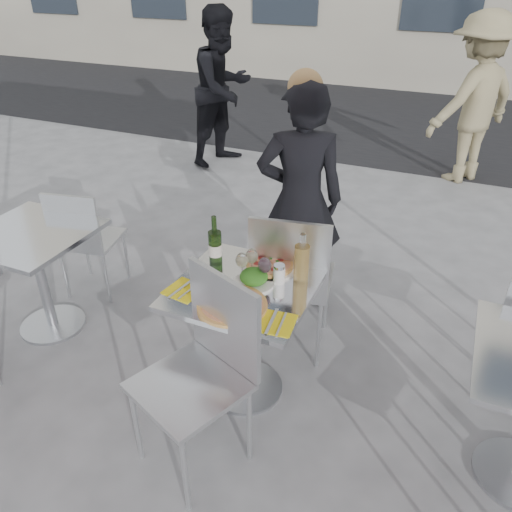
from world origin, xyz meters
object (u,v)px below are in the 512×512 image
at_px(chair_near, 206,360).
at_px(side_chair_lfar, 83,235).
at_px(main_table, 245,317).
at_px(sugar_shaker, 279,274).
at_px(wineglass_red_b, 265,266).
at_px(wineglass_white_a, 242,261).
at_px(pedestrian_a, 223,88).
at_px(pizza_far, 270,266).
at_px(woman_diner, 300,201).
at_px(napkin_left, 184,290).
at_px(side_table_left, 37,261).
at_px(carafe, 302,263).
at_px(pedestrian_b, 474,100).
at_px(wineglass_red_a, 265,267).
at_px(wine_bottle, 215,246).
at_px(salad_plate, 254,278).
at_px(chair_far, 291,274).
at_px(pizza_near, 232,305).
at_px(wineglass_white_b, 252,257).
at_px(napkin_right, 276,323).

height_order(chair_near, side_chair_lfar, chair_near).
relative_size(main_table, sugar_shaker, 7.01).
height_order(chair_near, wineglass_red_b, chair_near).
bearing_deg(sugar_shaker, wineglass_white_a, -166.81).
distance_m(pedestrian_a, pizza_far, 3.82).
xyz_separation_m(woman_diner, napkin_left, (-0.23, -1.15, -0.06)).
distance_m(side_table_left, carafe, 1.80).
height_order(pizza_far, wineglass_red_b, wineglass_red_b).
distance_m(pedestrian_a, carafe, 3.98).
xyz_separation_m(woman_diner, pedestrian_b, (0.93, 3.09, 0.09)).
bearing_deg(wineglass_red_a, napkin_left, -148.67).
bearing_deg(wineglass_red_b, wine_bottle, 166.82).
distance_m(salad_plate, napkin_left, 0.37).
bearing_deg(wineglass_red_a, wineglass_white_a, 179.72).
distance_m(chair_far, woman_diner, 0.63).
xyz_separation_m(pedestrian_b, wineglass_red_a, (-0.80, -4.03, -0.05)).
height_order(chair_far, napkin_left, chair_far).
bearing_deg(woman_diner, wineglass_red_b, 75.50).
xyz_separation_m(pizza_near, napkin_left, (-0.29, 0.03, -0.01)).
relative_size(chair_near, wineglass_white_b, 6.49).
xyz_separation_m(carafe, wineglass_white_a, (-0.30, -0.09, -0.01)).
xyz_separation_m(chair_far, side_chair_lfar, (-1.61, 0.02, -0.09)).
xyz_separation_m(wineglass_white_b, wineglass_red_b, (0.10, -0.06, 0.00)).
height_order(main_table, side_chair_lfar, side_chair_lfar).
distance_m(side_table_left, pedestrian_a, 3.54).
xyz_separation_m(side_table_left, wineglass_red_b, (1.59, 0.06, 0.32)).
distance_m(chair_far, wineglass_white_b, 0.41).
xyz_separation_m(chair_far, napkin_right, (0.15, -0.64, 0.15)).
xyz_separation_m(main_table, pizza_far, (0.06, 0.21, 0.23)).
xyz_separation_m(wineglass_white_b, wineglass_red_a, (0.10, -0.06, 0.00)).
distance_m(wineglass_red_a, wineglass_red_b, 0.01).
relative_size(woman_diner, salad_plate, 7.41).
height_order(salad_plate, wineglass_red_b, wineglass_red_b).
distance_m(pizza_near, wineglass_white_b, 0.33).
bearing_deg(napkin_left, wineglass_white_b, 55.78).
xyz_separation_m(sugar_shaker, wineglass_white_b, (-0.16, 0.02, 0.06)).
bearing_deg(pedestrian_a, napkin_left, -138.73).
distance_m(main_table, pedestrian_b, 4.20).
xyz_separation_m(pizza_far, wineglass_red_b, (0.03, -0.15, 0.09)).
height_order(chair_far, pedestrian_a, pedestrian_a).
distance_m(main_table, pedestrian_a, 4.00).
height_order(wineglass_white_b, napkin_right, wineglass_white_b).
xyz_separation_m(side_table_left, napkin_right, (1.77, -0.23, 0.21)).
relative_size(woman_diner, napkin_left, 7.97).
relative_size(pedestrian_b, napkin_left, 8.88).
relative_size(chair_far, pizza_near, 2.90).
bearing_deg(wineglass_white_b, main_table, -85.02).
bearing_deg(wineglass_white_b, chair_far, 66.86).
height_order(wineglass_red_b, napkin_right, wineglass_red_b).
height_order(main_table, chair_far, chair_far).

